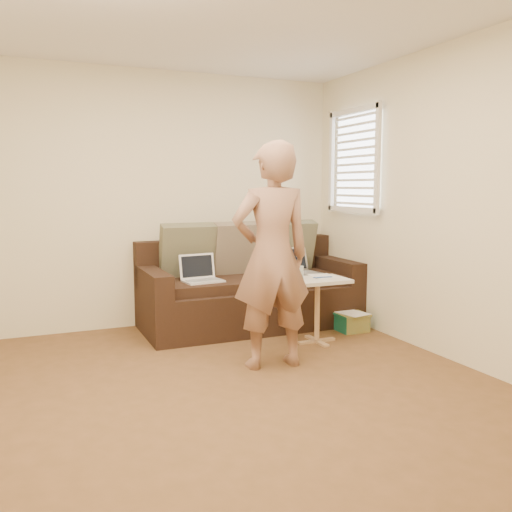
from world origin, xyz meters
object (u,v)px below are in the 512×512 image
at_px(striped_box, 351,322).
at_px(person, 272,256).
at_px(side_table, 317,311).
at_px(sofa, 250,286).
at_px(laptop_white, 203,282).
at_px(laptop_silver, 301,274).
at_px(drinking_glass, 300,272).

bearing_deg(striped_box, person, -150.91).
bearing_deg(side_table, sofa, 112.79).
distance_m(laptop_white, side_table, 1.13).
relative_size(laptop_silver, drinking_glass, 3.28).
height_order(laptop_white, side_table, laptop_white).
height_order(laptop_white, drinking_glass, drinking_glass).
bearing_deg(side_table, person, -146.63).
height_order(laptop_white, person, person).
xyz_separation_m(laptop_silver, side_table, (-0.20, -0.70, -0.22)).
height_order(laptop_silver, person, person).
distance_m(laptop_white, person, 1.20).
height_order(person, side_table, person).
relative_size(laptop_silver, person, 0.22).
bearing_deg(sofa, person, -105.25).
distance_m(side_table, drinking_glass, 0.40).
xyz_separation_m(side_table, striped_box, (0.52, 0.22, -0.21)).
xyz_separation_m(side_table, drinking_glass, (-0.16, 0.05, 0.36)).
bearing_deg(person, side_table, -143.66).
bearing_deg(laptop_white, side_table, -44.06).
bearing_deg(person, drinking_glass, -133.18).
height_order(laptop_silver, striped_box, laptop_silver).
distance_m(laptop_white, drinking_glass, 0.97).
xyz_separation_m(drinking_glass, striped_box, (0.67, 0.17, -0.57)).
height_order(laptop_silver, laptop_white, laptop_white).
height_order(sofa, side_table, sofa).
bearing_deg(person, laptop_silver, -124.44).
relative_size(laptop_silver, side_table, 0.66).
xyz_separation_m(laptop_white, person, (0.21, -1.12, 0.38)).
distance_m(laptop_white, striped_box, 1.53).
relative_size(laptop_white, side_table, 0.61).
xyz_separation_m(laptop_white, side_table, (0.88, -0.68, -0.22)).
bearing_deg(laptop_silver, drinking_glass, -128.64).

